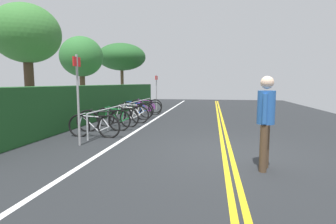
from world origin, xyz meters
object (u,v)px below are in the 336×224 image
object	(u,v)px
bicycle_3	(128,114)
sign_post_far	(156,89)
bicycle_0	(94,126)
bicycle_2	(117,117)
tree_mid	(27,35)
bike_rack	(129,107)
bicycle_1	(104,120)
tree_far_right	(81,57)
bicycle_5	(137,109)
tree_extra	(122,57)
pedestrian	(266,116)
bicycle_7	(146,106)
bicycle_6	(145,108)
bicycle_4	(133,112)
sign_post_near	(78,92)

from	to	relation	value
bicycle_3	sign_post_far	bearing A→B (deg)	-0.32
bicycle_0	bicycle_2	xyz separation A→B (m)	(1.96, -0.00, 0.01)
bicycle_2	tree_mid	size ratio (longest dim) A/B	0.37
bike_rack	sign_post_far	world-z (taller)	sign_post_far
bicycle_1	tree_far_right	distance (m)	6.89
bicycle_5	tree_extra	distance (m)	8.19
tree_far_right	pedestrian	bearing A→B (deg)	-136.25
tree_mid	tree_far_right	bearing A→B (deg)	2.13
bike_rack	tree_far_right	world-z (taller)	tree_far_right
pedestrian	tree_far_right	size ratio (longest dim) A/B	0.43
bicycle_2	bicycle_7	size ratio (longest dim) A/B	0.97
bicycle_6	pedestrian	world-z (taller)	pedestrian
bicycle_6	sign_post_far	xyz separation A→B (m)	(2.44, -0.07, 0.95)
bicycle_3	sign_post_far	distance (m)	5.40
bicycle_1	bicycle_4	xyz separation A→B (m)	(2.82, -0.17, -0.00)
bicycle_2	bicycle_4	size ratio (longest dim) A/B	1.05
bicycle_5	bicycle_6	xyz separation A→B (m)	(0.97, -0.17, -0.03)
bicycle_7	tree_far_right	bearing A→B (deg)	95.63
bicycle_2	tree_extra	bearing A→B (deg)	18.43
bicycle_4	tree_far_right	xyz separation A→B (m)	(2.46, 3.69, 2.69)
bicycle_0	bicycle_4	xyz separation A→B (m)	(3.81, -0.06, 0.02)
bike_rack	bicycle_3	distance (m)	0.54
bicycle_3	sign_post_near	distance (m)	4.04
bicycle_3	bicycle_5	bearing A→B (deg)	6.31
bike_rack	bicycle_1	world-z (taller)	bike_rack
tree_far_right	bicycle_1	bearing A→B (deg)	-146.29
bicycle_1	bicycle_3	distance (m)	1.88
bicycle_2	pedestrian	size ratio (longest dim) A/B	0.97
bicycle_1	sign_post_near	xyz separation A→B (m)	(-2.04, -0.19, 1.05)
bicycle_2	bicycle_5	bearing A→B (deg)	1.37
bicycle_4	bicycle_5	size ratio (longest dim) A/B	0.91
bicycle_4	bicycle_7	size ratio (longest dim) A/B	0.93
tree_mid	sign_post_near	bearing A→B (deg)	-128.40
tree_mid	bicycle_4	bearing A→B (deg)	-59.80
bicycle_0	pedestrian	bearing A→B (deg)	-116.40
tree_extra	bicycle_4	bearing A→B (deg)	-157.24
bike_rack	pedestrian	xyz separation A→B (m)	(-5.57, -4.51, 0.43)
bicycle_3	sign_post_far	xyz separation A→B (m)	(5.32, -0.03, 0.93)
tree_far_right	sign_post_far	bearing A→B (deg)	-63.41
bicycle_2	bicycle_6	bearing A→B (deg)	-1.55
bicycle_0	bicycle_5	distance (m)	4.77
sign_post_far	bicycle_1	bearing A→B (deg)	177.71
bike_rack	sign_post_near	distance (m)	4.44
bicycle_1	tree_extra	world-z (taller)	tree_extra
bicycle_0	bicycle_6	size ratio (longest dim) A/B	1.00
bicycle_7	sign_post_far	world-z (taller)	sign_post_far
bicycle_0	tree_mid	xyz separation A→B (m)	(1.77, 3.46, 3.11)
tree_far_right	sign_post_near	bearing A→B (deg)	-153.09
bicycle_2	bicycle_0	bearing A→B (deg)	179.92
bicycle_2	tree_far_right	world-z (taller)	tree_far_right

